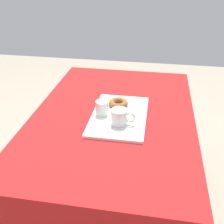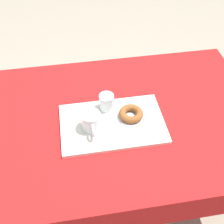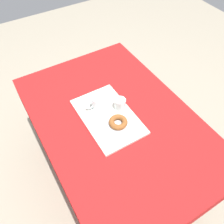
{
  "view_description": "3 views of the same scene",
  "coord_description": "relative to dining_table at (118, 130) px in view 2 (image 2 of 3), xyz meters",
  "views": [
    {
      "loc": [
        1.35,
        0.22,
        1.54
      ],
      "look_at": [
        0.03,
        -0.0,
        0.77
      ],
      "focal_mm": 43.64,
      "sensor_mm": 36.0,
      "label": 1
    },
    {
      "loc": [
        0.18,
        0.93,
        1.79
      ],
      "look_at": [
        0.03,
        0.01,
        0.8
      ],
      "focal_mm": 47.55,
      "sensor_mm": 36.0,
      "label": 2
    },
    {
      "loc": [
        -0.77,
        0.49,
        1.9
      ],
      "look_at": [
        0.05,
        0.0,
        0.76
      ],
      "focal_mm": 37.74,
      "sensor_mm": 36.0,
      "label": 3
    }
  ],
  "objects": [
    {
      "name": "donut_plate_left",
      "position": [
        -0.06,
        0.02,
        0.11
      ],
      "size": [
        0.13,
        0.13,
        0.01
      ],
      "primitive_type": "cylinder",
      "color": "silver",
      "rests_on": "serving_tray"
    },
    {
      "name": "tea_mug_left",
      "position": [
        0.13,
        0.05,
        0.15
      ],
      "size": [
        0.09,
        0.13,
        0.09
      ],
      "color": "silver",
      "rests_on": "serving_tray"
    },
    {
      "name": "ground_plane",
      "position": [
        0.0,
        0.0,
        -0.65
      ],
      "size": [
        6.0,
        6.0,
        0.0
      ],
      "primitive_type": "plane",
      "color": "gray"
    },
    {
      "name": "dining_table",
      "position": [
        0.0,
        0.0,
        0.0
      ],
      "size": [
        1.38,
        0.92,
        0.74
      ],
      "color": "red",
      "rests_on": "ground"
    },
    {
      "name": "serving_tray",
      "position": [
        0.04,
        0.04,
        0.1
      ],
      "size": [
        0.48,
        0.3,
        0.02
      ],
      "primitive_type": "cube",
      "color": "silver",
      "rests_on": "dining_table"
    },
    {
      "name": "sugar_donut_left",
      "position": [
        -0.06,
        0.02,
        0.13
      ],
      "size": [
        0.11,
        0.11,
        0.03
      ],
      "primitive_type": "torus",
      "color": "brown",
      "rests_on": "donut_plate_left"
    },
    {
      "name": "water_glass_near",
      "position": [
        0.05,
        -0.06,
        0.14
      ],
      "size": [
        0.07,
        0.07,
        0.08
      ],
      "color": "silver",
      "rests_on": "serving_tray"
    }
  ]
}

